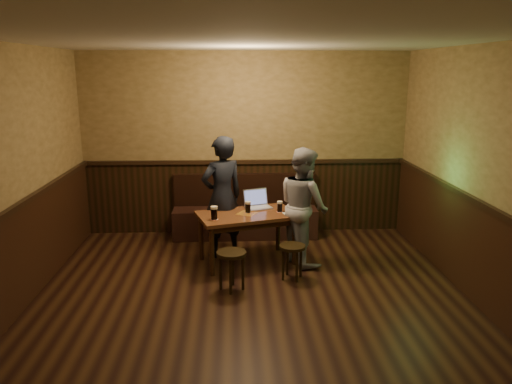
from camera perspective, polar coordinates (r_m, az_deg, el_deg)
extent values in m
cube|color=black|center=(5.32, -0.31, -14.62)|extent=(5.00, 6.00, 0.02)
cube|color=beige|center=(4.69, -0.35, 17.33)|extent=(5.00, 6.00, 0.02)
cube|color=#9C824F|center=(7.77, -1.24, 5.50)|extent=(5.00, 0.02, 2.80)
cube|color=#9C824F|center=(2.02, 3.40, -20.05)|extent=(5.00, 0.02, 2.80)
cube|color=#9C824F|center=(5.51, 26.73, 0.57)|extent=(0.02, 6.00, 2.80)
cube|color=black|center=(7.91, -1.21, -0.64)|extent=(4.98, 0.04, 1.10)
cube|color=black|center=(5.57, -27.07, -8.54)|extent=(0.04, 5.98, 1.10)
cube|color=black|center=(5.73, 25.54, -7.73)|extent=(0.04, 5.98, 1.10)
cube|color=black|center=(7.75, -1.22, 3.46)|extent=(4.98, 0.06, 0.06)
cube|color=black|center=(5.55, 25.89, -2.15)|extent=(0.06, 5.98, 0.06)
cube|color=black|center=(7.74, -1.25, -3.47)|extent=(2.20, 0.50, 0.45)
cube|color=black|center=(7.80, -1.30, 0.30)|extent=(2.20, 0.10, 0.50)
cube|color=#4F2A16|center=(6.59, -1.03, -2.65)|extent=(1.42, 1.06, 0.05)
cube|color=#321D0E|center=(6.61, -1.03, -3.22)|extent=(1.29, 0.92, 0.07)
cube|color=maroon|center=(6.58, -1.03, -2.45)|extent=(0.32, 0.32, 0.00)
cylinder|color=#321D0E|center=(6.28, -5.07, -6.81)|extent=(0.06, 0.06, 0.63)
cylinder|color=#321D0E|center=(6.81, -6.30, -5.17)|extent=(0.06, 0.06, 0.63)
cylinder|color=#321D0E|center=(6.63, 4.41, -5.67)|extent=(0.06, 0.06, 0.63)
cylinder|color=#321D0E|center=(7.13, 2.53, -4.22)|extent=(0.06, 0.06, 0.63)
cylinder|color=black|center=(5.83, -2.83, -7.02)|extent=(0.38, 0.38, 0.04)
cylinder|color=black|center=(5.91, -1.50, -9.08)|extent=(0.04, 0.04, 0.45)
cylinder|color=black|center=(6.04, -2.69, -8.57)|extent=(0.04, 0.04, 0.45)
cylinder|color=black|center=(5.93, -4.09, -9.02)|extent=(0.04, 0.04, 0.45)
cylinder|color=black|center=(5.80, -2.92, -9.56)|extent=(0.04, 0.04, 0.45)
cylinder|color=black|center=(6.15, 4.18, -6.26)|extent=(0.42, 0.42, 0.04)
cylinder|color=black|center=(6.28, 5.13, -7.87)|extent=(0.03, 0.03, 0.41)
cylinder|color=black|center=(6.33, 3.61, -7.69)|extent=(0.03, 0.03, 0.41)
cylinder|color=black|center=(6.17, 3.13, -8.24)|extent=(0.03, 0.03, 0.41)
cylinder|color=black|center=(6.13, 4.69, -8.44)|extent=(0.03, 0.03, 0.41)
cylinder|color=maroon|center=(6.34, -4.79, -3.13)|extent=(0.11, 0.11, 0.00)
cylinder|color=silver|center=(6.34, -4.79, -3.10)|extent=(0.10, 0.10, 0.00)
cylinder|color=black|center=(6.32, -4.81, -2.50)|extent=(0.08, 0.08, 0.14)
cylinder|color=beige|center=(6.30, -4.82, -1.77)|extent=(0.09, 0.09, 0.03)
cylinder|color=maroon|center=(6.61, -0.92, -2.37)|extent=(0.10, 0.10, 0.00)
cylinder|color=silver|center=(6.61, -0.92, -2.35)|extent=(0.08, 0.08, 0.00)
cylinder|color=black|center=(6.59, -0.92, -1.83)|extent=(0.07, 0.07, 0.12)
cylinder|color=beige|center=(6.57, -0.93, -1.21)|extent=(0.08, 0.08, 0.03)
cylinder|color=maroon|center=(6.66, 2.72, -2.27)|extent=(0.10, 0.10, 0.00)
cylinder|color=silver|center=(6.66, 2.72, -2.24)|extent=(0.08, 0.08, 0.00)
cylinder|color=black|center=(6.64, 2.73, -1.75)|extent=(0.07, 0.07, 0.11)
cylinder|color=beige|center=(6.62, 2.74, -1.15)|extent=(0.07, 0.07, 0.03)
cube|color=silver|center=(6.81, 0.31, -1.81)|extent=(0.41, 0.34, 0.02)
cube|color=#B2B2B7|center=(6.81, 0.31, -1.73)|extent=(0.36, 0.28, 0.00)
cube|color=silver|center=(6.89, -0.07, -0.57)|extent=(0.35, 0.18, 0.23)
cube|color=#5B68A9|center=(6.88, -0.03, -0.59)|extent=(0.31, 0.16, 0.19)
cube|color=silver|center=(6.60, 4.08, -2.44)|extent=(0.25, 0.20, 0.00)
imported|color=black|center=(6.82, -3.89, -0.55)|extent=(0.73, 0.64, 1.67)
imported|color=#96969B|center=(6.60, 5.46, -1.57)|extent=(0.83, 0.92, 1.56)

